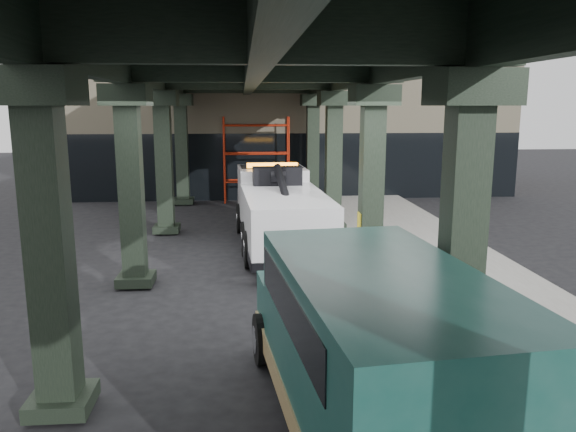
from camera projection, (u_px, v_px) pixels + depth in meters
name	position (u px, v px, depth m)	size (l,w,h in m)	color
ground	(274.00, 310.00, 12.58)	(90.00, 90.00, 0.00)	black
sidewalk	(439.00, 275.00, 14.88)	(5.00, 40.00, 0.15)	gray
lane_stripe	(335.00, 280.00, 14.67)	(0.12, 38.00, 0.01)	silver
viaduct	(252.00, 65.00, 13.45)	(7.40, 32.00, 6.40)	black
building	(289.00, 115.00, 31.52)	(22.00, 10.00, 8.00)	#C6B793
scaffolding	(256.00, 157.00, 26.49)	(3.08, 0.88, 4.00)	#B8250E
tow_truck	(278.00, 207.00, 17.88)	(2.79, 8.33, 2.69)	black
towed_van	(372.00, 347.00, 7.43)	(3.03, 6.42, 2.52)	#12423B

